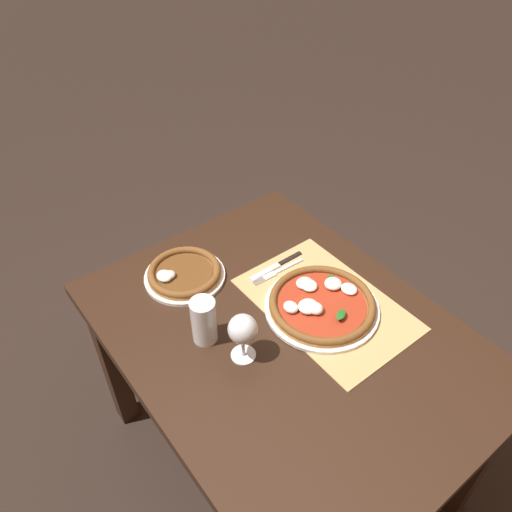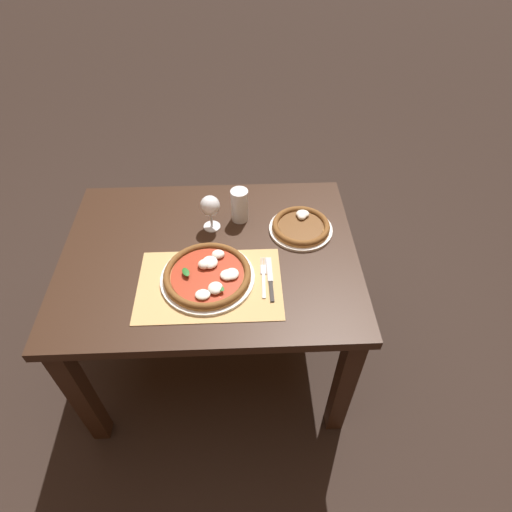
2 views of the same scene
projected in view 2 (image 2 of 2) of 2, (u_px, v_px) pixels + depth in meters
ground_plane at (220, 353)px, 2.20m from camera, size 24.00×24.00×0.00m
dining_table at (211, 272)px, 1.75m from camera, size 1.16×0.88×0.74m
paper_placemat at (210, 284)px, 1.55m from camera, size 0.52×0.34×0.00m
pizza_near at (207, 275)px, 1.56m from camera, size 0.35×0.35×0.05m
pizza_far at (301, 227)px, 1.75m from camera, size 0.26×0.26×0.05m
wine_glass at (210, 207)px, 1.70m from camera, size 0.08×0.08×0.16m
pint_glass at (240, 206)px, 1.76m from camera, size 0.07×0.07×0.15m
fork at (264, 277)px, 1.58m from camera, size 0.02×0.20×0.00m
knife at (270, 279)px, 1.57m from camera, size 0.02×0.22×0.01m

